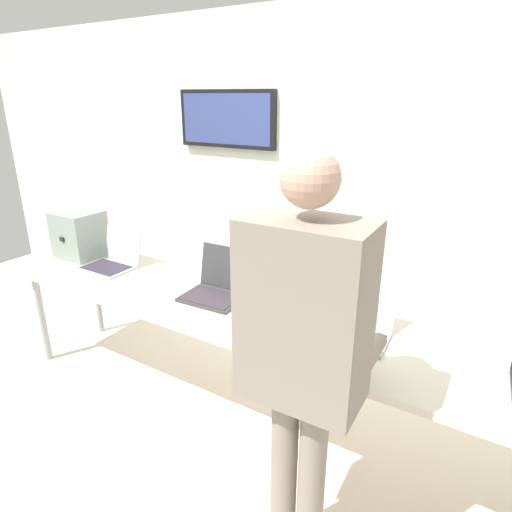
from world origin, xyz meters
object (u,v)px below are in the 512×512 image
at_px(workbench, 247,316).
at_px(laptop_station_1, 217,286).
at_px(laptop_station_0, 113,259).
at_px(person, 304,343).
at_px(equipment_box, 80,234).
at_px(laptop_station_2, 354,324).

xyz_separation_m(workbench, laptop_station_1, (-0.25, 0.06, 0.11)).
bearing_deg(laptop_station_0, person, -20.56).
bearing_deg(person, laptop_station_0, 159.44).
xyz_separation_m(equipment_box, laptop_station_2, (2.16, -0.03, -0.12)).
relative_size(laptop_station_1, person, 0.21).
bearing_deg(person, laptop_station_1, 142.85).
height_order(laptop_station_0, laptop_station_1, laptop_station_1).
distance_m(workbench, laptop_station_2, 0.62).
height_order(workbench, laptop_station_1, laptop_station_1).
relative_size(equipment_box, laptop_station_1, 0.93).
bearing_deg(laptop_station_1, laptop_station_2, 0.03).
relative_size(workbench, laptop_station_1, 9.45).
bearing_deg(laptop_station_1, equipment_box, 178.59).
relative_size(laptop_station_0, person, 0.19).
bearing_deg(laptop_station_1, workbench, -13.23).
height_order(equipment_box, person, person).
xyz_separation_m(laptop_station_1, laptop_station_2, (0.86, 0.00, -0.01)).
distance_m(equipment_box, laptop_station_0, 0.41).
bearing_deg(workbench, equipment_box, 176.67).
height_order(laptop_station_0, person, person).
relative_size(workbench, laptop_station_2, 9.10).
xyz_separation_m(laptop_station_0, laptop_station_1, (0.91, 0.00, 0.00)).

